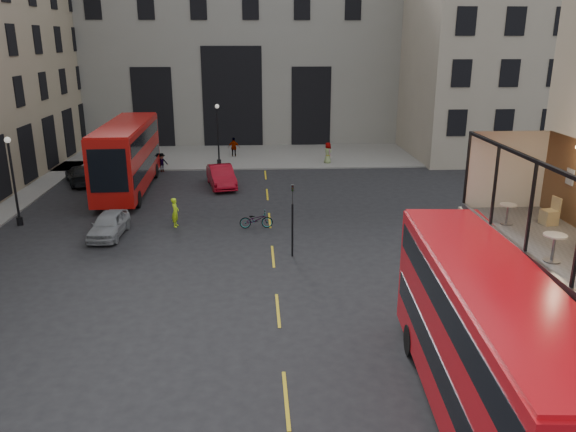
{
  "coord_description": "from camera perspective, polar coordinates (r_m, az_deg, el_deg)",
  "views": [
    {
      "loc": [
        -2.83,
        -14.86,
        10.73
      ],
      "look_at": [
        -1.38,
        9.41,
        3.0
      ],
      "focal_mm": 35.0,
      "sensor_mm": 36.0,
      "label": 1
    }
  ],
  "objects": [
    {
      "name": "ground",
      "position": [
        18.55,
        6.31,
        -17.83
      ],
      "size": [
        140.0,
        140.0,
        0.0
      ],
      "primitive_type": "plane",
      "color": "black",
      "rests_on": "ground"
    },
    {
      "name": "host_frontage",
      "position": [
        19.49,
        26.05,
        -10.1
      ],
      "size": [
        3.0,
        11.0,
        4.5
      ],
      "primitive_type": "cube",
      "color": "tan",
      "rests_on": "ground"
    },
    {
      "name": "cafe_floor",
      "position": [
        18.6,
        27.0,
        -3.78
      ],
      "size": [
        3.0,
        10.0,
        0.1
      ],
      "primitive_type": "cube",
      "color": "slate",
      "rests_on": "host_frontage"
    },
    {
      "name": "gateway",
      "position": [
        62.9,
        -5.63,
        16.33
      ],
      "size": [
        35.0,
        10.6,
        18.0
      ],
      "color": "gray",
      "rests_on": "ground"
    },
    {
      "name": "building_right",
      "position": [
        59.4,
        20.02,
        16.31
      ],
      "size": [
        16.6,
        18.6,
        20.0
      ],
      "color": "#A19582",
      "rests_on": "ground"
    },
    {
      "name": "pavement_far",
      "position": [
        54.02,
        -6.76,
        6.12
      ],
      "size": [
        40.0,
        12.0,
        0.12
      ],
      "primitive_type": "cube",
      "color": "slate",
      "rests_on": "ground"
    },
    {
      "name": "traffic_light_near",
      "position": [
        28.18,
        0.45,
        0.49
      ],
      "size": [
        0.16,
        0.2,
        3.8
      ],
      "color": "black",
      "rests_on": "ground"
    },
    {
      "name": "traffic_light_far",
      "position": [
        45.32,
        -19.05,
        6.11
      ],
      "size": [
        0.16,
        0.2,
        3.8
      ],
      "color": "black",
      "rests_on": "ground"
    },
    {
      "name": "street_lamp_a",
      "position": [
        36.74,
        -26.03,
        2.71
      ],
      "size": [
        0.36,
        0.36,
        5.33
      ],
      "color": "black",
      "rests_on": "ground"
    },
    {
      "name": "street_lamp_b",
      "position": [
        49.67,
        -7.1,
        7.84
      ],
      "size": [
        0.36,
        0.36,
        5.33
      ],
      "color": "black",
      "rests_on": "ground"
    },
    {
      "name": "bus_near",
      "position": [
        16.81,
        19.63,
        -12.09
      ],
      "size": [
        3.59,
        12.13,
        4.77
      ],
      "color": "red",
      "rests_on": "ground"
    },
    {
      "name": "bus_far",
      "position": [
        42.27,
        -16.02,
        6.13
      ],
      "size": [
        3.17,
        12.52,
        4.97
      ],
      "color": "#AD0F0C",
      "rests_on": "ground"
    },
    {
      "name": "car_a",
      "position": [
        33.2,
        -17.74,
        -0.82
      ],
      "size": [
        1.83,
        4.15,
        1.39
      ],
      "primitive_type": "imported",
      "rotation": [
        0.0,
        0.0,
        -0.05
      ],
      "color": "#929599",
      "rests_on": "ground"
    },
    {
      "name": "car_b",
      "position": [
        42.54,
        -6.8,
        4.02
      ],
      "size": [
        2.65,
        5.13,
        1.61
      ],
      "primitive_type": "imported",
      "rotation": [
        0.0,
        0.0,
        0.2
      ],
      "color": "maroon",
      "rests_on": "ground"
    },
    {
      "name": "car_c",
      "position": [
        46.09,
        -20.29,
        3.96
      ],
      "size": [
        3.72,
        5.21,
        1.4
      ],
      "primitive_type": "imported",
      "rotation": [
        0.0,
        0.0,
        3.55
      ],
      "color": "black",
      "rests_on": "ground"
    },
    {
      "name": "bicycle",
      "position": [
        33.11,
        -3.25,
        -0.37
      ],
      "size": [
        1.96,
        0.72,
        1.02
      ],
      "primitive_type": "imported",
      "rotation": [
        0.0,
        0.0,
        1.59
      ],
      "color": "gray",
      "rests_on": "ground"
    },
    {
      "name": "cyclist",
      "position": [
        33.88,
        -11.39,
        0.37
      ],
      "size": [
        0.47,
        0.67,
        1.75
      ],
      "primitive_type": "imported",
      "rotation": [
        0.0,
        0.0,
        1.49
      ],
      "color": "#C4F71A",
      "rests_on": "ground"
    },
    {
      "name": "pedestrian_a",
      "position": [
        48.82,
        -15.47,
        5.28
      ],
      "size": [
        0.97,
        0.87,
        1.63
      ],
      "primitive_type": "imported",
      "rotation": [
        0.0,
        0.0,
        0.4
      ],
      "color": "gray",
      "rests_on": "ground"
    },
    {
      "name": "pedestrian_b",
      "position": [
        48.29,
        -12.69,
        5.32
      ],
      "size": [
        1.18,
        1.0,
        1.58
      ],
      "primitive_type": "imported",
      "rotation": [
        0.0,
        0.0,
        0.49
      ],
      "color": "gray",
      "rests_on": "ground"
    },
    {
      "name": "pedestrian_c",
      "position": [
        53.09,
        -5.51,
        6.93
      ],
      "size": [
        1.13,
        0.52,
        1.88
      ],
      "primitive_type": "imported",
      "rotation": [
        0.0,
        0.0,
        3.09
      ],
      "color": "gray",
      "rests_on": "ground"
    },
    {
      "name": "pedestrian_d",
      "position": [
        50.17,
        4.06,
        6.37
      ],
      "size": [
        0.9,
        1.1,
        1.94
      ],
      "primitive_type": "imported",
      "rotation": [
        0.0,
        0.0,
        1.91
      ],
      "color": "gray",
      "rests_on": "ground"
    },
    {
      "name": "pedestrian_e",
      "position": [
        40.97,
        -19.24,
        2.83
      ],
      "size": [
        0.69,
        0.82,
        1.91
      ],
      "primitive_type": "imported",
      "rotation": [
        0.0,
        0.0,
        5.11
      ],
      "color": "gray",
      "rests_on": "ground"
    },
    {
      "name": "cafe_table_mid",
      "position": [
        17.7,
        25.42,
        -2.55
      ],
      "size": [
        0.65,
        0.65,
        0.82
      ],
      "color": "beige",
      "rests_on": "cafe_floor"
    },
    {
      "name": "cafe_table_far",
      "position": [
        20.66,
        21.43,
        0.48
      ],
      "size": [
        0.57,
        0.57,
        0.71
      ],
      "color": "beige",
      "rests_on": "cafe_floor"
    },
    {
      "name": "cafe_chair_d",
      "position": [
        21.25,
        25.03,
        -0.01
      ],
      "size": [
        0.54,
        0.54,
        0.96
      ],
      "color": "tan",
      "rests_on": "cafe_floor"
    }
  ]
}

